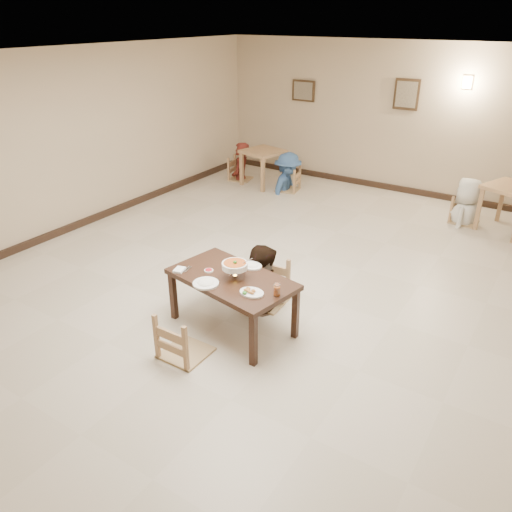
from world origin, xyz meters
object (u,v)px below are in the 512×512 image
Objects in this scene: curry_warmer at (235,266)px; bg_chair_lr at (288,168)px; drink_glass at (277,290)px; bg_table_left at (263,157)px; bg_chair_rl at (468,198)px; bg_diner_a at (240,143)px; bg_diner_c at (472,178)px; chair_far at (266,266)px; bg_chair_ll at (240,158)px; main_table at (232,283)px; bg_diner_b at (288,153)px; chair_near at (183,314)px; main_diner at (260,246)px.

curry_warmer is 0.34× the size of bg_chair_lr.
bg_table_left is (-3.32, 5.00, -0.12)m from drink_glass.
curry_warmer reaches higher than bg_chair_rl.
bg_diner_c is (4.91, 0.06, -0.02)m from bg_diner_a.
chair_far is 1.09× the size of bg_chair_ll.
main_table is at bearing -159.43° from bg_chair_ll.
bg_diner_b is (0.00, 0.00, 0.33)m from bg_chair_lr.
curry_warmer is 5.29m from bg_chair_rl.
bg_chair_lr is 0.59× the size of bg_diner_c.
drink_glass is 5.22m from bg_chair_rl.
bg_chair_ll is 1.33m from bg_diner_b.
bg_chair_rl reaches higher than main_table.
bg_diner_a is at bearing 81.21° from bg_diner_b.
curry_warmer is at bearing -12.55° from bg_diner_c.
bg_chair_lr is 1.04× the size of bg_chair_rl.
chair_near is 1.06× the size of bg_chair_ll.
bg_chair_lr is at bearing -67.80° from main_diner.
curry_warmer is 5.62m from bg_table_left.
bg_diner_c is at bearing 1.63° from bg_table_left.
bg_chair_lr is at bearing -106.66° from bg_chair_ll.
bg_diner_c reaches higher than bg_table_left.
main_diner is 1.01× the size of bg_diner_c.
bg_chair_ll is 4.91m from bg_chair_rl.
drink_glass is at bearing 3.09° from main_table.
bg_diner_a is at bearing 124.49° from chair_far.
bg_diner_a is (-4.91, -0.06, 0.38)m from bg_chair_rl.
bg_diner_b reaches higher than curry_warmer.
bg_diner_b is at bearing 169.25° from bg_chair_lr.
bg_diner_c is at bearing -173.92° from bg_chair_rl.
drink_glass is 0.09× the size of bg_diner_b.
bg_chair_lr is at bearing 98.34° from bg_chair_rl.
bg_diner_b is at bearing 98.34° from bg_chair_rl.
curry_warmer is at bearing -104.25° from chair_near.
bg_diner_a reaches higher than bg_chair_rl.
bg_diner_c reaches higher than curry_warmer.
drink_glass is (0.63, -0.79, 0.22)m from chair_far.
bg_diner_b is at bearing -71.73° from chair_near.
chair_near is 6.54m from bg_diner_a.
bg_diner_c is at bearing -102.27° from bg_chair_ll.
bg_table_left is 4.27m from bg_chair_rl.
bg_diner_c is (1.57, 4.33, 0.30)m from chair_far.
chair_far is 1.03m from drink_glass.
bg_chair_ll is at bearing 174.52° from bg_table_left.
drink_glass is 0.15× the size of bg_table_left.
bg_diner_a is at bearing -104.44° from bg_chair_lr.
chair_far reaches higher than bg_chair_ll.
chair_far is at bearing 166.11° from bg_chair_rl.
main_table is 0.74m from chair_near.
bg_table_left reaches higher than main_table.
bg_diner_c is at bearing 66.56° from chair_far.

